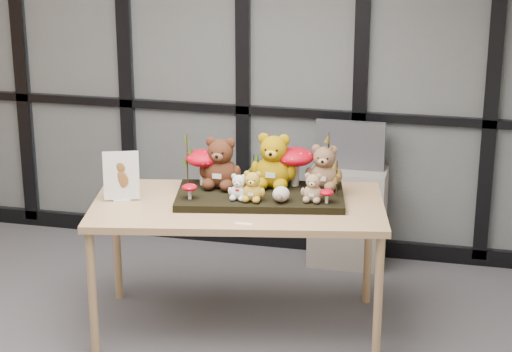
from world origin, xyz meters
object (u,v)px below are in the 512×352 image
(diorama_tray, at_px, (260,196))
(bear_pooh_yellow, at_px, (274,158))
(cabinet, at_px, (347,217))
(bear_brown_medium, at_px, (221,160))
(mushroom_front_left, at_px, (190,191))
(sign_holder, at_px, (121,178))
(mushroom_back_right, at_px, (295,165))
(plush_cream_hedgehog, at_px, (281,193))
(mushroom_back_left, at_px, (204,166))
(bear_beige_small, at_px, (313,186))
(display_table, at_px, (238,213))
(monitor, at_px, (350,145))
(bear_small_yellow, at_px, (253,184))
(bear_white_bow, at_px, (239,185))
(bear_tan_back, at_px, (324,164))
(mushroom_front_right, at_px, (327,195))

(diorama_tray, xyz_separation_m, bear_pooh_yellow, (0.05, 0.14, 0.21))
(cabinet, bearing_deg, bear_pooh_yellow, -110.49)
(bear_brown_medium, distance_m, mushroom_front_left, 0.31)
(diorama_tray, height_order, sign_holder, sign_holder)
(bear_brown_medium, bearing_deg, mushroom_back_right, 5.48)
(plush_cream_hedgehog, xyz_separation_m, mushroom_back_left, (-0.53, 0.20, 0.07))
(bear_beige_small, xyz_separation_m, sign_holder, (-1.14, -0.14, 0.00))
(display_table, xyz_separation_m, cabinet, (0.51, 1.15, -0.39))
(mushroom_front_left, height_order, sign_holder, sign_holder)
(bear_pooh_yellow, distance_m, plush_cream_hedgehog, 0.31)
(sign_holder, bearing_deg, bear_pooh_yellow, 3.27)
(bear_brown_medium, distance_m, cabinet, 1.37)
(mushroom_back_left, relative_size, monitor, 0.50)
(bear_small_yellow, distance_m, mushroom_back_right, 0.38)
(bear_small_yellow, xyz_separation_m, mushroom_front_left, (-0.37, -0.06, -0.05))
(bear_white_bow, bearing_deg, diorama_tray, 43.46)
(bear_tan_back, bearing_deg, diorama_tray, -163.26)
(mushroom_front_left, xyz_separation_m, cabinet, (0.77, 1.26, -0.55))
(mushroom_front_left, bearing_deg, monitor, 58.85)
(bear_pooh_yellow, bearing_deg, bear_small_yellow, -113.79)
(bear_brown_medium, relative_size, mushroom_front_left, 3.38)
(display_table, height_order, mushroom_back_right, mushroom_back_right)
(bear_brown_medium, distance_m, sign_holder, 0.61)
(bear_white_bow, bearing_deg, sign_holder, 174.35)
(bear_white_bow, distance_m, cabinet, 1.42)
(bear_beige_small, bearing_deg, mushroom_front_right, -21.44)
(diorama_tray, height_order, plush_cream_hedgehog, plush_cream_hedgehog)
(bear_pooh_yellow, relative_size, plush_cream_hedgehog, 3.65)
(bear_brown_medium, relative_size, mushroom_back_right, 1.31)
(bear_white_bow, distance_m, mushroom_back_left, 0.35)
(display_table, height_order, mushroom_back_left, mushroom_back_left)
(bear_pooh_yellow, relative_size, cabinet, 0.52)
(bear_beige_small, distance_m, sign_holder, 1.14)
(diorama_tray, distance_m, monitor, 1.15)
(sign_holder, bearing_deg, plush_cream_hedgehog, -13.91)
(diorama_tray, bearing_deg, bear_tan_back, 16.74)
(bear_pooh_yellow, distance_m, monitor, 1.01)
(bear_white_bow, relative_size, plush_cream_hedgehog, 1.69)
(display_table, distance_m, mushroom_back_right, 0.47)
(bear_pooh_yellow, distance_m, mushroom_front_right, 0.45)
(bear_small_yellow, xyz_separation_m, plush_cream_hedgehog, (0.17, 0.02, -0.05))
(mushroom_front_left, relative_size, cabinet, 0.14)
(bear_small_yellow, bearing_deg, bear_tan_back, 30.41)
(monitor, bearing_deg, display_table, -113.50)
(bear_brown_medium, xyz_separation_m, bear_tan_back, (0.62, 0.13, -0.02))
(bear_small_yellow, distance_m, monitor, 1.28)
(monitor, bearing_deg, bear_beige_small, -93.01)
(display_table, bearing_deg, mushroom_front_left, -168.49)
(bear_brown_medium, height_order, cabinet, bear_brown_medium)
(display_table, distance_m, bear_pooh_yellow, 0.41)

